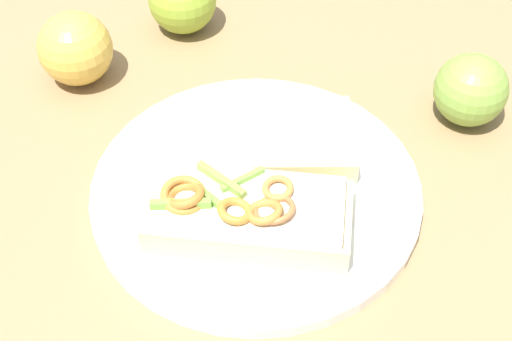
% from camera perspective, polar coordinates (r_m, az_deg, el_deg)
% --- Properties ---
extents(ground_plane, '(2.00, 2.00, 0.00)m').
position_cam_1_polar(ground_plane, '(0.68, -0.00, -1.90)').
color(ground_plane, olive).
rests_on(ground_plane, ground).
extents(plate, '(0.30, 0.30, 0.01)m').
position_cam_1_polar(plate, '(0.67, -0.00, -1.54)').
color(plate, white).
rests_on(plate, ground_plane).
extents(sandwich, '(0.19, 0.12, 0.05)m').
position_cam_1_polar(sandwich, '(0.62, -0.74, -3.28)').
color(sandwich, beige).
rests_on(sandwich, plate).
extents(bread_slice_side, '(0.19, 0.15, 0.02)m').
position_cam_1_polar(bread_slice_side, '(0.69, 0.49, 2.43)').
color(bread_slice_side, beige).
rests_on(bread_slice_side, plate).
extents(apple_0, '(0.10, 0.10, 0.08)m').
position_cam_1_polar(apple_0, '(0.80, -13.83, 9.17)').
color(apple_0, gold).
rests_on(apple_0, ground_plane).
extents(apple_1, '(0.10, 0.10, 0.07)m').
position_cam_1_polar(apple_1, '(0.76, 16.31, 6.02)').
color(apple_1, '#7EA740').
rests_on(apple_1, ground_plane).
extents(apple_2, '(0.11, 0.11, 0.08)m').
position_cam_1_polar(apple_2, '(0.85, -5.73, 13.04)').
color(apple_2, '#8DAC32').
rests_on(apple_2, ground_plane).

